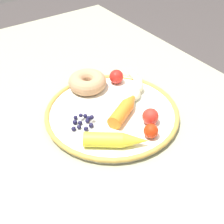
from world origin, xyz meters
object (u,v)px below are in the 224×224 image
Objects in this scene: carrot_orange at (125,108)px; donut at (87,82)px; blueberry_pile at (83,122)px; carrot_yellow at (116,140)px; dining_table at (95,134)px; plate at (112,113)px; banana at (135,88)px; tomato_near at (150,116)px; tomato_far at (116,77)px; tomato_mid at (151,131)px.

carrot_orange is 1.27× the size of donut.
carrot_yellow is at bearing 12.19° from blueberry_pile.
dining_table is 0.12m from plate.
banana is at bearing 130.20° from carrot_yellow.
tomato_far is at bearing 169.52° from tomato_near.
plate is 9.86× the size of tomato_mid.
banana is 1.06× the size of carrot_orange.
plate reaches higher than dining_table.
tomato_near is at bearing 26.38° from dining_table.
tomato_far is (-0.22, 0.06, 0.00)m from tomato_mid.
plate is 0.10m from tomato_near.
banana is at bearing 48.18° from donut.
tomato_mid is at bearing 75.01° from carrot_yellow.
carrot_orange is at bearing 45.96° from plate.
tomato_mid is (0.12, 0.10, 0.01)m from blueberry_pile.
donut is (-0.07, 0.02, 0.13)m from dining_table.
tomato_far reaches higher than carrot_yellow.
plate is at bearing -2.41° from donut.
carrot_orange is (0.08, 0.04, 0.12)m from dining_table.
carrot_yellow reaches higher than blueberry_pile.
donut is 0.21m from tomato_near.
banana reaches higher than plate.
plate is at bearing -149.27° from tomato_near.
tomato_mid is 0.86× the size of tomato_far.
tomato_near is (0.06, 0.03, 0.00)m from carrot_orange.
dining_table is at bearing 165.57° from carrot_yellow.
tomato_near is (0.08, 0.05, 0.02)m from plate.
carrot_orange is 3.85× the size of tomato_mid.
carrot_yellow is at bearing -35.77° from tomato_far.
tomato_mid reaches higher than banana.
donut is at bearing -131.82° from banana.
plate is 2.56× the size of carrot_orange.
donut is 0.24m from tomato_mid.
tomato_mid is at bearing 9.76° from plate.
banana is at bearing 15.11° from tomato_far.
dining_table is at bearing -151.42° from carrot_orange.
tomato_near reaches higher than carrot_yellow.
banana is at bearing 80.80° from dining_table.
banana is 0.18m from blueberry_pile.
carrot_yellow is 0.10m from blueberry_pile.
tomato_far is at bearing 139.71° from plate.
tomato_near is at bearing 56.69° from blueberry_pile.
tomato_far is at bearing 144.23° from carrot_yellow.
carrot_orange is 0.11m from carrot_yellow.
tomato_near is at bearing -10.48° from tomato_far.
plate is 5.35× the size of blueberry_pile.
banana is (-0.04, 0.10, 0.02)m from plate.
tomato_mid reaches higher than dining_table.
donut is 1.65× the size of blueberry_pile.
tomato_near is 1.17× the size of tomato_mid.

